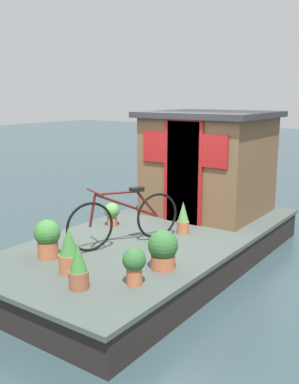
{
  "coord_description": "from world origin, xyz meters",
  "views": [
    {
      "loc": [
        -5.45,
        -3.72,
        2.6
      ],
      "look_at": [
        -0.2,
        0.0,
        1.19
      ],
      "focal_mm": 41.46,
      "sensor_mm": 36.0,
      "label": 1
    }
  ],
  "objects": [
    {
      "name": "potted_plant_geranium",
      "position": [
        -2.15,
        -0.42,
        0.73
      ],
      "size": [
        0.23,
        0.23,
        0.52
      ],
      "color": "#935138",
      "rests_on": "houseboat_deck"
    },
    {
      "name": "potted_plant_mint",
      "position": [
        -1.71,
        -0.86,
        0.74
      ],
      "size": [
        0.27,
        0.27,
        0.43
      ],
      "color": "#B2603D",
      "rests_on": "houseboat_deck"
    },
    {
      "name": "houseboat_cabin",
      "position": [
        1.65,
        0.0,
        1.41
      ],
      "size": [
        1.98,
        2.12,
        1.83
      ],
      "color": "brown",
      "rests_on": "houseboat_deck"
    },
    {
      "name": "potted_plant_succulent",
      "position": [
        -1.69,
        0.58,
        0.77
      ],
      "size": [
        0.35,
        0.35,
        0.52
      ],
      "color": "#B2603D",
      "rests_on": "houseboat_deck"
    },
    {
      "name": "houseboat_deck",
      "position": [
        0.0,
        0.0,
        0.25
      ],
      "size": [
        5.53,
        2.67,
        0.49
      ],
      "color": "#424C47",
      "rests_on": "ground_plane"
    },
    {
      "name": "potted_plant_lavender",
      "position": [
        -0.06,
        0.86,
        0.71
      ],
      "size": [
        0.25,
        0.25,
        0.38
      ],
      "color": "#B2603D",
      "rests_on": "houseboat_deck"
    },
    {
      "name": "potted_plant_basil",
      "position": [
        -1.13,
        -0.86,
        0.74
      ],
      "size": [
        0.38,
        0.38,
        0.5
      ],
      "color": "#B2603D",
      "rests_on": "houseboat_deck"
    },
    {
      "name": "ground_plane",
      "position": [
        0.0,
        0.0,
        0.0
      ],
      "size": [
        60.0,
        60.0,
        0.0
      ],
      "primitive_type": "plane",
      "color": "#2D4247"
    },
    {
      "name": "potted_plant_ivy",
      "position": [
        0.26,
        -0.31,
        0.73
      ],
      "size": [
        0.19,
        0.19,
        0.5
      ],
      "color": "#B2603D",
      "rests_on": "houseboat_deck"
    },
    {
      "name": "potted_plant_fern",
      "position": [
        -1.88,
        -0.01,
        0.76
      ],
      "size": [
        0.27,
        0.27,
        0.56
      ],
      "color": "#B2603D",
      "rests_on": "houseboat_deck"
    },
    {
      "name": "bicycle",
      "position": [
        -0.68,
        0.09,
        0.87
      ],
      "size": [
        1.65,
        0.78,
        0.83
      ],
      "color": "black",
      "rests_on": "houseboat_deck"
    }
  ]
}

